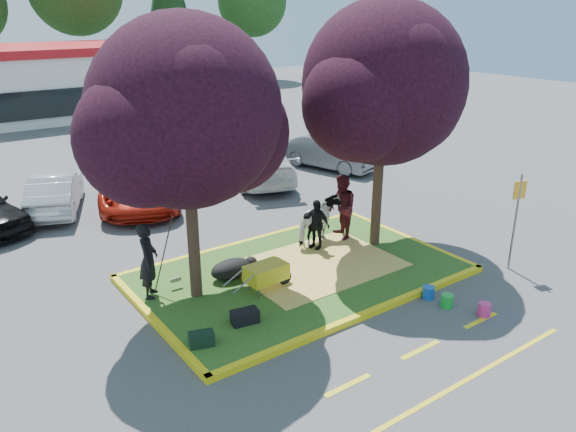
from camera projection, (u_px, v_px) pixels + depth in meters
ground at (299, 276)px, 14.83m from camera, size 90.00×90.00×0.00m
median_island at (299, 273)px, 14.80m from camera, size 8.00×5.00×0.15m
curb_near at (367, 314)px, 12.84m from camera, size 8.30×0.16×0.15m
curb_far at (248, 242)px, 16.76m from camera, size 8.30×0.16×0.15m
curb_left at (154, 320)px, 12.58m from camera, size 0.16×5.30×0.15m
curb_right at (407, 238)px, 17.03m from camera, size 0.16×5.30×0.15m
straw_bedding at (317, 265)px, 15.10m from camera, size 4.20×3.00×0.01m
tree_purple_left at (187, 121)px, 12.07m from camera, size 5.06×4.20×6.51m
tree_purple_right at (384, 91)px, 14.96m from camera, size 5.30×4.40×6.82m
fire_lane_stripe_a at (348, 385)px, 10.54m from camera, size 1.10×0.12×0.01m
fire_lane_stripe_b at (420, 350)px, 11.63m from camera, size 1.10×0.12×0.01m
fire_lane_stripe_c at (481, 320)px, 12.72m from camera, size 1.10×0.12×0.01m
fire_lane_long at (468, 379)px, 10.71m from camera, size 6.00×0.10×0.01m
retail_building at (67, 79)px, 36.44m from camera, size 20.40×8.40×4.40m
cow at (320, 221)px, 16.27m from camera, size 1.78×1.22×1.38m
calf at (232, 269)px, 14.32m from camera, size 1.31×1.05×0.50m
handler at (148, 260)px, 13.20m from camera, size 0.73×0.81×1.85m
visitor_a at (342, 207)px, 16.54m from camera, size 1.00×1.13×1.94m
visitor_b at (316, 224)px, 15.91m from camera, size 0.63×0.93×1.47m
wheelbarrow at (267, 273)px, 13.60m from camera, size 1.82×0.67×0.69m
gear_bag_dark at (245, 317)px, 12.29m from camera, size 0.65×0.43×0.30m
gear_bag_green at (202, 339)px, 11.49m from camera, size 0.59×0.47×0.27m
sign_post at (517, 211)px, 14.68m from camera, size 0.36×0.14×2.66m
bucket_green at (447, 301)px, 13.25m from camera, size 0.34×0.34×0.32m
bucket_pink at (484, 310)px, 12.86m from camera, size 0.37×0.37×0.32m
bucket_blue at (428, 292)px, 13.64m from camera, size 0.37×0.37×0.31m
car_silver at (56, 192)px, 19.31m from camera, size 2.85×4.37×1.36m
car_red at (142, 182)px, 20.07m from camera, size 4.74×6.24×1.57m
car_white at (257, 161)px, 22.71m from camera, size 3.88×5.89×1.59m
car_grey at (330, 152)px, 24.45m from camera, size 2.69×4.61×1.43m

